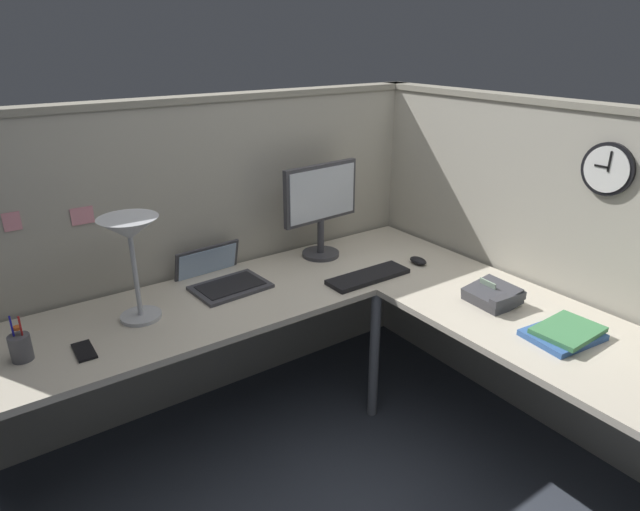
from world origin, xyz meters
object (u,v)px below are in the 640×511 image
(cell_phone, at_px, (84,351))
(wall_clock, at_px, (608,169))
(pen_cup, at_px, (21,347))
(office_phone, at_px, (493,296))
(laptop, at_px, (220,277))
(monitor, at_px, (321,204))
(keyboard, at_px, (368,276))
(desk_lamp_dome, at_px, (130,237))
(book_stack, at_px, (565,333))
(computer_mouse, at_px, (418,261))

(cell_phone, relative_size, wall_clock, 0.65)
(pen_cup, relative_size, office_phone, 0.83)
(laptop, height_order, office_phone, laptop)
(monitor, distance_m, wall_clock, 1.33)
(keyboard, bearing_deg, monitor, 92.42)
(desk_lamp_dome, relative_size, book_stack, 1.49)
(desk_lamp_dome, height_order, book_stack, desk_lamp_dome)
(desk_lamp_dome, xyz_separation_m, wall_clock, (1.67, -0.98, 0.24))
(monitor, xyz_separation_m, office_phone, (0.30, -0.90, -0.26))
(computer_mouse, distance_m, office_phone, 0.52)
(desk_lamp_dome, relative_size, cell_phone, 3.09)
(cell_phone, bearing_deg, book_stack, -30.75)
(computer_mouse, bearing_deg, office_phone, -95.64)
(computer_mouse, xyz_separation_m, office_phone, (-0.05, -0.52, 0.02))
(desk_lamp_dome, bearing_deg, keyboard, -13.16)
(computer_mouse, bearing_deg, book_stack, -94.00)
(pen_cup, xyz_separation_m, book_stack, (1.77, -1.06, -0.03))
(office_phone, bearing_deg, computer_mouse, 84.36)
(desk_lamp_dome, bearing_deg, wall_clock, -30.49)
(wall_clock, bearing_deg, cell_phone, 156.53)
(office_phone, bearing_deg, wall_clock, -31.77)
(cell_phone, relative_size, office_phone, 0.66)
(laptop, relative_size, wall_clock, 1.83)
(laptop, distance_m, pen_cup, 0.92)
(monitor, distance_m, book_stack, 1.32)
(monitor, bearing_deg, wall_clock, -59.98)
(desk_lamp_dome, height_order, wall_clock, wall_clock)
(monitor, xyz_separation_m, book_stack, (0.29, -1.26, -0.27))
(wall_clock, bearing_deg, monitor, 120.02)
(pen_cup, bearing_deg, computer_mouse, -5.68)
(computer_mouse, bearing_deg, cell_phone, 176.30)
(pen_cup, bearing_deg, laptop, 12.88)
(book_stack, bearing_deg, computer_mouse, 86.00)
(laptop, xyz_separation_m, cell_phone, (-0.70, -0.28, -0.02))
(cell_phone, xyz_separation_m, office_phone, (1.59, -0.63, 0.03))
(computer_mouse, distance_m, wall_clock, 0.98)
(computer_mouse, xyz_separation_m, cell_phone, (-1.64, 0.11, -0.01))
(pen_cup, bearing_deg, cell_phone, -21.35)
(computer_mouse, height_order, book_stack, book_stack)
(cell_phone, xyz_separation_m, wall_clock, (1.94, -0.84, 0.60))
(laptop, distance_m, computer_mouse, 1.02)
(computer_mouse, bearing_deg, wall_clock, -68.06)
(cell_phone, bearing_deg, monitor, 13.25)
(laptop, bearing_deg, monitor, -0.26)
(desk_lamp_dome, height_order, pen_cup, desk_lamp_dome)
(computer_mouse, height_order, pen_cup, pen_cup)
(desk_lamp_dome, distance_m, cell_phone, 0.47)
(keyboard, bearing_deg, wall_clock, -49.81)
(computer_mouse, xyz_separation_m, wall_clock, (0.30, -0.73, 0.59))
(laptop, distance_m, keyboard, 0.72)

